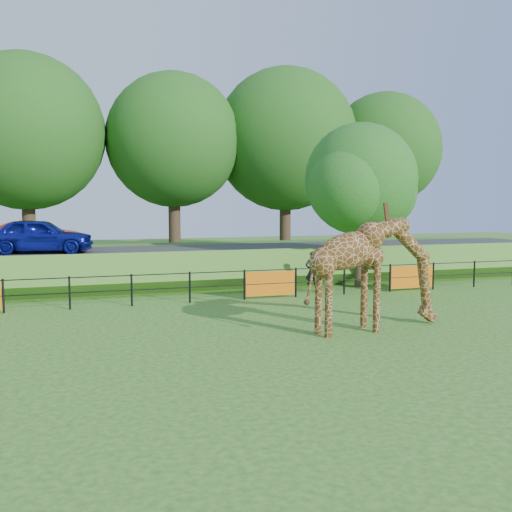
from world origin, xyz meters
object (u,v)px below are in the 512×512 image
at_px(visitor, 313,272).
at_px(tree_east, 362,184).
at_px(car_red, 36,236).
at_px(giraffe, 375,274).
at_px(car_blue, 40,236).

distance_m(visitor, tree_east, 4.35).
height_order(car_red, tree_east, tree_east).
xyz_separation_m(giraffe, car_blue, (-9.06, 11.44, 0.59)).
height_order(giraffe, car_red, giraffe).
height_order(car_blue, tree_east, tree_east).
distance_m(giraffe, car_red, 15.56).
relative_size(giraffe, visitor, 2.70).
distance_m(car_blue, visitor, 11.32).
height_order(giraffe, visitor, giraffe).
relative_size(giraffe, car_red, 1.09).
xyz_separation_m(giraffe, tree_east, (3.64, 7.41, 2.73)).
bearing_deg(giraffe, visitor, 73.22).
height_order(giraffe, car_blue, giraffe).
bearing_deg(visitor, tree_east, -146.49).
xyz_separation_m(car_red, visitor, (10.39, -5.80, -1.27)).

